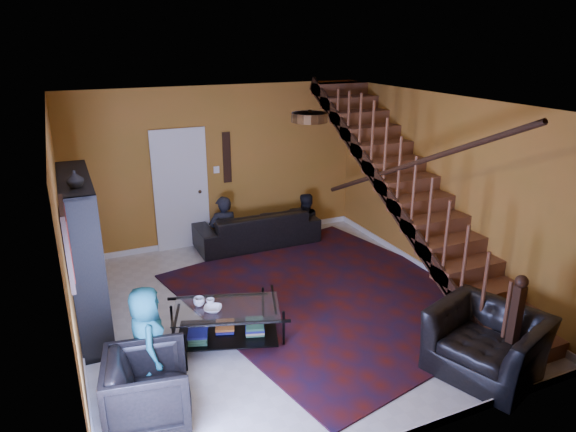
{
  "coord_description": "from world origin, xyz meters",
  "views": [
    {
      "loc": [
        -2.5,
        -5.79,
        3.57
      ],
      "look_at": [
        0.28,
        0.4,
        1.18
      ],
      "focal_mm": 32.0,
      "sensor_mm": 36.0,
      "label": 1
    }
  ],
  "objects_px": {
    "armchair_left": "(148,389)",
    "coffee_table": "(227,323)",
    "sofa": "(257,228)",
    "armchair_right": "(487,343)",
    "bookshelf": "(85,257)"
  },
  "relations": [
    {
      "from": "sofa",
      "to": "armchair_left",
      "type": "relative_size",
      "value": 2.73
    },
    {
      "from": "armchair_left",
      "to": "coffee_table",
      "type": "bearing_deg",
      "value": -38.81
    },
    {
      "from": "sofa",
      "to": "armchair_right",
      "type": "relative_size",
      "value": 1.93
    },
    {
      "from": "armchair_right",
      "to": "coffee_table",
      "type": "distance_m",
      "value": 2.99
    },
    {
      "from": "bookshelf",
      "to": "sofa",
      "type": "distance_m",
      "value": 3.45
    },
    {
      "from": "bookshelf",
      "to": "armchair_left",
      "type": "height_order",
      "value": "bookshelf"
    },
    {
      "from": "armchair_left",
      "to": "coffee_table",
      "type": "relative_size",
      "value": 0.56
    },
    {
      "from": "bookshelf",
      "to": "armchair_right",
      "type": "relative_size",
      "value": 1.77
    },
    {
      "from": "sofa",
      "to": "armchair_left",
      "type": "distance_m",
      "value": 4.59
    },
    {
      "from": "sofa",
      "to": "armchair_right",
      "type": "distance_m",
      "value": 4.65
    },
    {
      "from": "armchair_right",
      "to": "armchair_left",
      "type": "bearing_deg",
      "value": -121.89
    },
    {
      "from": "coffee_table",
      "to": "armchair_right",
      "type": "bearing_deg",
      "value": -35.28
    },
    {
      "from": "sofa",
      "to": "armchair_right",
      "type": "bearing_deg",
      "value": 101.89
    },
    {
      "from": "armchair_left",
      "to": "coffee_table",
      "type": "height_order",
      "value": "armchair_left"
    },
    {
      "from": "coffee_table",
      "to": "sofa",
      "type": "bearing_deg",
      "value": 62.54
    }
  ]
}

